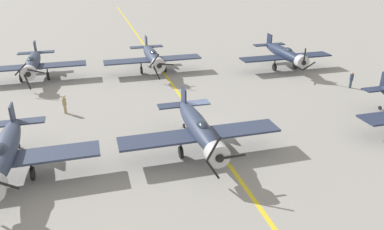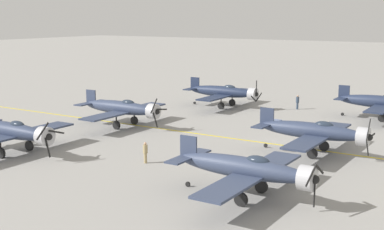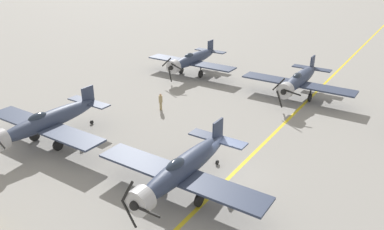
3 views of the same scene
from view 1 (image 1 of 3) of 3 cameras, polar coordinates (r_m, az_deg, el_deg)
The scene contains 9 objects.
ground_plane at distance 32.52m, azimuth 1.62°, elevation -1.88°, with size 400.00×400.00×0.00m, color gray.
taxiway_stripe at distance 32.51m, azimuth 1.62°, elevation -1.87°, with size 0.30×160.00×0.01m, color yellow.
airplane_near_center at distance 47.39m, azimuth -6.07°, elevation 8.87°, with size 12.00×9.98×3.65m.
airplane_near_left at distance 49.80m, azimuth 13.97°, elevation 9.03°, with size 12.00×9.98×3.80m.
airplane_mid_right at distance 27.23m, azimuth -26.70°, elevation -5.25°, with size 12.00×9.98×3.65m.
airplane_mid_center at distance 27.62m, azimuth 1.09°, elevation -2.10°, with size 12.00×9.98×3.65m.
airplane_near_right at distance 47.88m, azimuth -23.11°, elevation 7.25°, with size 12.00×9.98×3.65m.
ground_crew_walking at distance 45.25m, azimuth 23.11°, elevation 5.02°, with size 0.40×0.40×1.83m.
ground_crew_inspecting at distance 36.92m, azimuth -18.86°, elevation 1.61°, with size 0.38×0.38×1.74m.
Camera 1 is at (8.80, 27.98, 14.03)m, focal length 35.00 mm.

